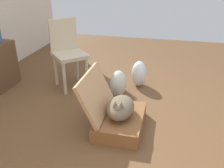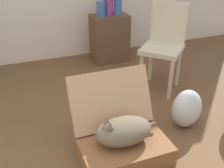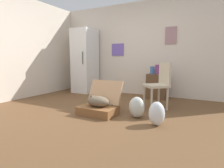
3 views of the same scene
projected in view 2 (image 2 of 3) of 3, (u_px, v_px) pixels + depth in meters
name	position (u px, v px, depth m)	size (l,w,h in m)	color
ground_plane	(112.00, 157.00, 2.16)	(7.68, 7.68, 0.00)	brown
suitcase_base	(123.00, 149.00, 2.13)	(0.68, 0.48, 0.15)	brown
suitcase_lid	(111.00, 100.00, 2.20)	(0.68, 0.48, 0.04)	tan
cat	(123.00, 131.00, 2.04)	(0.52, 0.28, 0.23)	brown
plastic_bag_white	(187.00, 109.00, 2.44)	(0.28, 0.22, 0.37)	silver
side_table	(110.00, 38.00, 3.75)	(0.49, 0.32, 0.64)	brown
vase_tall	(101.00, 9.00, 3.51)	(0.12, 0.12, 0.19)	#38609E
vase_short	(118.00, 6.00, 3.60)	(0.11, 0.11, 0.22)	#38609E
vase_round	(108.00, 5.00, 3.58)	(0.13, 0.13, 0.24)	#8C387A
chair	(164.00, 44.00, 2.97)	(0.60, 0.59, 0.94)	beige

